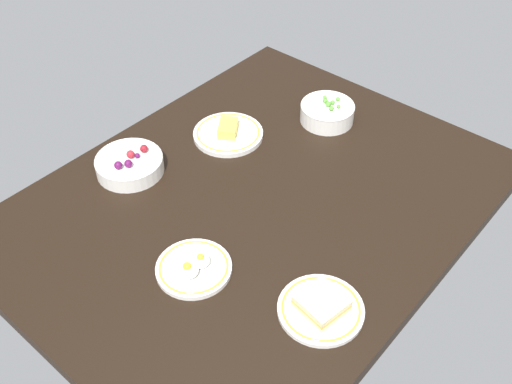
# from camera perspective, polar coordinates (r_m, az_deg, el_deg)

# --- Properties ---
(dining_table) EXTENTS (1.24, 0.96, 0.04)m
(dining_table) POSITION_cam_1_polar(r_m,az_deg,el_deg) (1.54, 0.00, -1.10)
(dining_table) COLOR black
(dining_table) RESTS_ON ground
(plate_eggs) EXTENTS (0.17, 0.17, 0.05)m
(plate_eggs) POSITION_cam_1_polar(r_m,az_deg,el_deg) (1.36, -5.96, -7.17)
(plate_eggs) COLOR white
(plate_eggs) RESTS_ON dining_table
(plate_cheese) EXTENTS (0.20, 0.20, 0.04)m
(plate_cheese) POSITION_cam_1_polar(r_m,az_deg,el_deg) (1.72, -2.67, 5.63)
(plate_cheese) COLOR white
(plate_cheese) RESTS_ON dining_table
(bowl_berries) EXTENTS (0.18, 0.18, 0.06)m
(bowl_berries) POSITION_cam_1_polar(r_m,az_deg,el_deg) (1.63, -11.94, 2.63)
(bowl_berries) COLOR white
(bowl_berries) RESTS_ON dining_table
(plate_sandwich) EXTENTS (0.19, 0.19, 0.04)m
(plate_sandwich) POSITION_cam_1_polar(r_m,az_deg,el_deg) (1.29, 6.21, -10.85)
(plate_sandwich) COLOR white
(plate_sandwich) RESTS_ON dining_table
(bowl_peas) EXTENTS (0.16, 0.16, 0.07)m
(bowl_peas) POSITION_cam_1_polar(r_m,az_deg,el_deg) (1.78, 6.80, 7.57)
(bowl_peas) COLOR white
(bowl_peas) RESTS_ON dining_table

